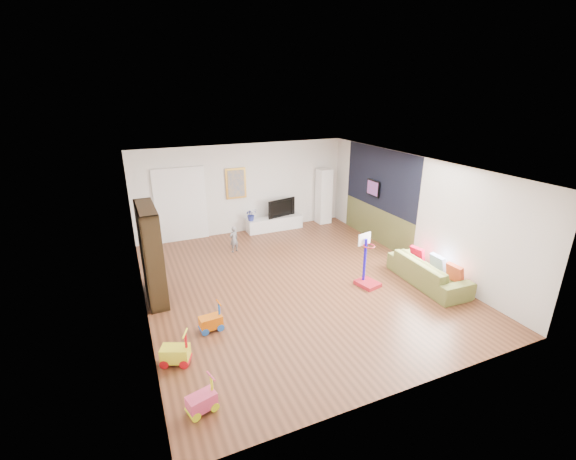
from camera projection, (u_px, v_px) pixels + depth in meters
name	position (u px, v px, depth m)	size (l,w,h in m)	color
floor	(295.00, 282.00, 8.91)	(6.50, 7.50, 0.00)	brown
ceiling	(296.00, 166.00, 7.97)	(6.50, 7.50, 0.00)	white
wall_back	(244.00, 189.00, 11.66)	(6.50, 0.00, 2.70)	silver
wall_front	(410.00, 313.00, 5.22)	(6.50, 0.00, 2.70)	silver
wall_left	(138.00, 251.00, 7.22)	(0.00, 7.50, 2.70)	silver
wall_right	(413.00, 210.00, 9.66)	(0.00, 7.50, 2.70)	white
navy_accent	(380.00, 179.00, 10.69)	(0.01, 3.20, 1.70)	black
olive_wainscot	(376.00, 225.00, 11.15)	(0.01, 3.20, 1.00)	brown
doorway	(181.00, 206.00, 11.02)	(1.45, 0.06, 2.10)	white
painting_back	(236.00, 183.00, 11.47)	(0.62, 0.06, 0.92)	gold
artwork_right	(373.00, 188.00, 10.94)	(0.04, 0.56, 0.46)	#7F3F8C
media_console	(274.00, 223.00, 12.15)	(1.77, 0.44, 0.41)	silver
tall_cabinet	(324.00, 196.00, 12.58)	(0.42, 0.42, 1.79)	white
bookshelf	(151.00, 254.00, 7.93)	(0.36, 1.38, 2.02)	black
sofa	(428.00, 271.00, 8.76)	(2.04, 0.80, 0.60)	olive
basketball_hoop	(369.00, 261.00, 8.54)	(0.42, 0.51, 1.22)	#A81A26
ride_on_yellow	(175.00, 348.00, 6.17)	(0.45, 0.28, 0.59)	yellow
ride_on_orange	(210.00, 318.00, 7.04)	(0.41, 0.25, 0.54)	#D36009
ride_on_pink	(201.00, 396.00, 5.25)	(0.39, 0.24, 0.52)	#E03F6C
child	(234.00, 239.00, 10.44)	(0.27, 0.17, 0.73)	slate
tv	(280.00, 207.00, 12.11)	(0.99, 0.13, 0.57)	black
vase_plant	(251.00, 214.00, 11.71)	(0.34, 0.30, 0.38)	navy
pillow_left	(455.00, 273.00, 8.30)	(0.10, 0.39, 0.39)	#B43E21
pillow_center	(438.00, 263.00, 8.75)	(0.11, 0.41, 0.41)	silver
pillow_right	(417.00, 254.00, 9.24)	(0.09, 0.36, 0.36)	#B20321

